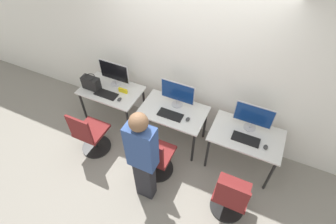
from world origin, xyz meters
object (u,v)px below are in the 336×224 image
object	(u,v)px
mouse_center	(188,119)
monitor_right	(253,116)
monitor_center	(178,93)
handbag	(91,83)
office_chair_left	(90,135)
person_center	(143,157)
monitor_left	(114,73)
office_chair_center	(156,158)
mouse_left	(119,99)
keyboard_center	(170,115)
keyboard_right	(246,139)
keyboard_left	(106,94)
office_chair_right	(230,198)
mouse_right	(266,147)

from	to	relation	value
mouse_center	monitor_right	bearing A→B (deg)	15.69
monitor_center	handbag	distance (m)	1.49
office_chair_left	person_center	world-z (taller)	person_center
monitor_left	office_chair_center	bearing A→B (deg)	-36.10
mouse_left	keyboard_center	size ratio (longest dim) A/B	0.23
mouse_left	keyboard_right	size ratio (longest dim) A/B	0.23
mouse_left	person_center	size ratio (longest dim) A/B	0.05
monitor_left	mouse_center	distance (m)	1.47
monitor_left	mouse_left	bearing A→B (deg)	-49.80
mouse_center	handbag	size ratio (longest dim) A/B	0.30
mouse_left	office_chair_left	distance (m)	0.74
mouse_left	keyboard_left	bearing A→B (deg)	176.23
keyboard_center	office_chair_right	size ratio (longest dim) A/B	0.43
keyboard_left	keyboard_center	xyz separation A→B (m)	(1.16, 0.02, 0.00)
monitor_left	handbag	size ratio (longest dim) A/B	1.81
keyboard_center	mouse_right	world-z (taller)	mouse_right
mouse_right	monitor_center	bearing A→B (deg)	169.48
keyboard_center	office_chair_center	size ratio (longest dim) A/B	0.43
monitor_left	mouse_center	world-z (taller)	monitor_left
mouse_left	office_chair_center	bearing A→B (deg)	-30.83
person_center	office_chair_left	bearing A→B (deg)	165.14
keyboard_left	mouse_right	bearing A→B (deg)	0.40
keyboard_right	office_chair_left	bearing A→B (deg)	-163.31
keyboard_center	mouse_right	size ratio (longest dim) A/B	4.29
monitor_left	office_chair_right	distance (m)	2.63
mouse_left	office_chair_left	world-z (taller)	office_chair_left
mouse_right	office_chair_right	bearing A→B (deg)	-107.75
mouse_left	mouse_right	xyz separation A→B (m)	(2.32, 0.04, 0.00)
office_chair_left	handbag	size ratio (longest dim) A/B	3.03
office_chair_center	person_center	size ratio (longest dim) A/B	0.54
office_chair_right	monitor_right	bearing A→B (deg)	92.67
monitor_right	mouse_right	xyz separation A→B (m)	(0.28, -0.27, -0.23)
office_chair_center	office_chair_right	distance (m)	1.17
keyboard_left	mouse_right	size ratio (longest dim) A/B	4.29
keyboard_center	handbag	size ratio (longest dim) A/B	1.29
monitor_left	keyboard_center	xyz separation A→B (m)	(1.16, -0.28, -0.23)
monitor_center	keyboard_center	distance (m)	0.35
office_chair_right	handbag	distance (m)	2.80
keyboard_left	monitor_center	xyz separation A→B (m)	(1.16, 0.28, 0.23)
office_chair_left	keyboard_center	bearing A→B (deg)	30.78
person_center	monitor_right	world-z (taller)	person_center
office_chair_left	office_chair_right	size ratio (longest dim) A/B	1.00
office_chair_center	handbag	xyz separation A→B (m)	(-1.51, 0.61, 0.45)
keyboard_left	keyboard_center	bearing A→B (deg)	1.18
office_chair_right	mouse_right	bearing A→B (deg)	72.25
monitor_center	office_chair_center	xyz separation A→B (m)	(0.04, -0.86, -0.58)
monitor_center	mouse_center	bearing A→B (deg)	-40.71
keyboard_left	person_center	size ratio (longest dim) A/B	0.23
handbag	mouse_left	bearing A→B (deg)	-5.49
mouse_left	monitor_right	world-z (taller)	monitor_right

